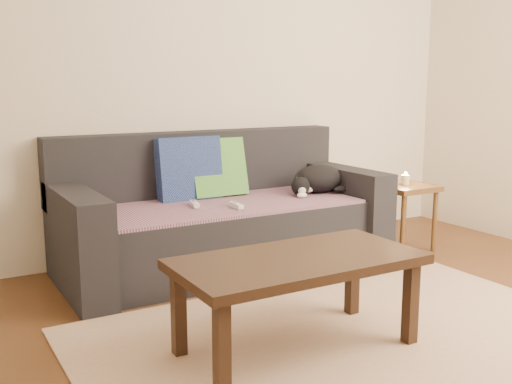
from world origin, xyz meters
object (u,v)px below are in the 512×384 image
wii_remote_a (194,204)px  side_table (405,196)px  wii_remote_b (236,206)px  sofa (221,220)px  coffee_table (298,269)px  cat (317,179)px

wii_remote_a → side_table: (1.56, -0.21, -0.06)m
wii_remote_b → sofa: bearing=-1.8°
wii_remote_b → side_table: bearing=-88.0°
wii_remote_b → side_table: size_ratio=0.31×
sofa → wii_remote_b: (-0.03, -0.26, 0.15)m
side_table → coffee_table: side_table is taller
sofa → cat: size_ratio=4.30×
wii_remote_a → wii_remote_b: 0.26m
side_table → cat: bearing=159.8°
wii_remote_a → side_table: side_table is taller
coffee_table → side_table: bearing=32.2°
sofa → cat: (0.71, -0.08, 0.22)m
wii_remote_b → side_table: 1.35m
wii_remote_b → coffee_table: (-0.26, -1.06, -0.07)m
cat → side_table: 0.67m
sofa → wii_remote_a: sofa is taller
cat → coffee_table: size_ratio=0.44×
sofa → wii_remote_a: 0.29m
wii_remote_a → coffee_table: bearing=-169.7°
cat → wii_remote_a: size_ratio=3.26×
cat → coffee_table: bearing=-110.8°
wii_remote_b → coffee_table: wii_remote_b is taller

